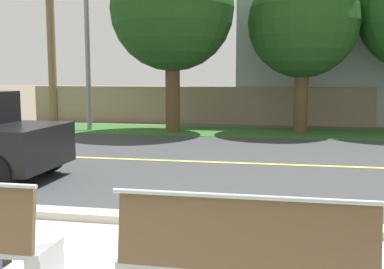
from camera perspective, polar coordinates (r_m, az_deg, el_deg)
ground_plane at (r=11.28m, az=3.05°, el=-2.04°), size 140.00×140.00×0.00m
curb_edge at (r=5.86m, az=-4.56°, el=-10.34°), size 44.00×0.30×0.11m
street_asphalt at (r=9.82m, az=1.87°, el=-3.41°), size 52.00×8.00×0.01m
road_centre_line at (r=9.82m, az=1.87°, el=-3.39°), size 48.00×0.14×0.01m
far_verge_grass at (r=15.10m, az=5.05°, el=0.35°), size 48.00×2.80×0.02m
bench_right at (r=3.56m, az=6.49°, el=-15.34°), size 1.91×0.48×1.01m
streetlamp at (r=16.17m, az=-12.60°, el=15.67°), size 0.24×2.10×7.44m
shade_tree_left at (r=15.38m, az=13.97°, el=14.20°), size 3.49×3.49×5.75m
garden_wall at (r=17.68m, az=0.37°, el=3.64°), size 13.00×0.36×1.40m
house_across_street at (r=20.88m, az=20.18°, el=11.70°), size 10.61×6.91×7.09m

